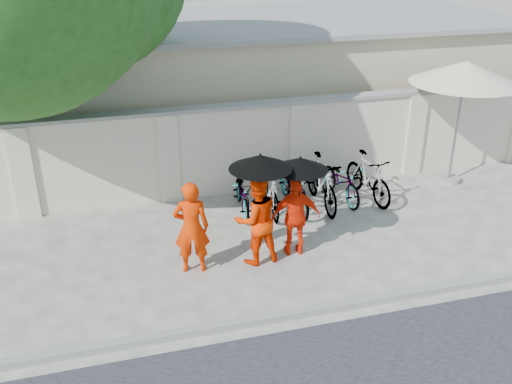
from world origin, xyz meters
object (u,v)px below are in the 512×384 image
object	(u,v)px
monk_right	(296,217)
patio_umbrella	(465,74)
monk_center	(256,220)
monk_left	(191,227)

from	to	relation	value
monk_right	patio_umbrella	distance (m)	5.49
monk_center	monk_right	xyz separation A→B (m)	(0.78, 0.07, -0.08)
patio_umbrella	monk_left	bearing A→B (deg)	-161.44
monk_left	monk_right	distance (m)	1.95
monk_right	monk_center	bearing A→B (deg)	13.51
monk_center	patio_umbrella	bearing A→B (deg)	-165.50
monk_right	patio_umbrella	xyz separation A→B (m)	(4.69, 2.17, 1.86)
monk_left	monk_right	bearing A→B (deg)	-168.92
monk_left	monk_center	distance (m)	1.17
monk_center	monk_right	distance (m)	0.78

